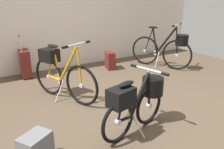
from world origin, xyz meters
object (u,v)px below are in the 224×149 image
(folding_bike_foreground, at_px, (138,100))
(display_bike_left, at_px, (166,48))
(backpack_on_floor, at_px, (110,61))
(rolling_suitcase, at_px, (25,63))
(display_bike_right, at_px, (61,72))

(folding_bike_foreground, distance_m, display_bike_left, 2.68)
(display_bike_left, distance_m, backpack_on_floor, 1.25)
(display_bike_left, height_order, backpack_on_floor, display_bike_left)
(backpack_on_floor, bearing_deg, rolling_suitcase, 166.73)
(display_bike_left, xyz_separation_m, display_bike_right, (-2.52, -0.35, -0.02))
(rolling_suitcase, xyz_separation_m, backpack_on_floor, (1.69, -0.40, -0.10))
(rolling_suitcase, height_order, backpack_on_floor, rolling_suitcase)
(display_bike_left, xyz_separation_m, rolling_suitcase, (-2.78, 0.96, -0.16))
(display_bike_left, relative_size, backpack_on_floor, 3.40)
(folding_bike_foreground, xyz_separation_m, backpack_on_floor, (0.98, 2.25, -0.21))
(folding_bike_foreground, height_order, display_bike_right, display_bike_right)
(display_bike_left, distance_m, display_bike_right, 2.54)
(display_bike_right, bearing_deg, folding_bike_foreground, -71.71)
(folding_bike_foreground, height_order, display_bike_left, display_bike_left)
(display_bike_left, height_order, display_bike_right, display_bike_left)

